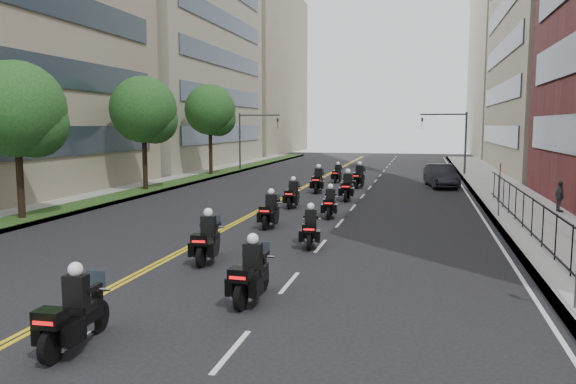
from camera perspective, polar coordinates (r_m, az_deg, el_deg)
name	(u,v)px	position (r m, az deg, el deg)	size (l,w,h in m)	color
ground	(88,337)	(12.96, -19.65, -13.72)	(160.00, 160.00, 0.00)	black
sidewalk_right	(511,199)	(35.77, 21.74, -0.70)	(4.00, 90.00, 0.15)	gray
sidewalk_left	(142,189)	(40.05, -14.60, 0.32)	(4.00, 90.00, 0.15)	gray
grass_strip	(153,188)	(39.67, -13.58, 0.43)	(2.00, 90.00, 0.04)	#1B3E16
building_right_far	(530,65)	(89.74, 23.34, 11.74)	(15.00, 28.00, 26.00)	#A19682
building_left_mid	(156,9)	(66.03, -13.28, 17.60)	(16.11, 28.00, 34.00)	#A19682
building_left_far	(242,72)	(93.08, -4.73, 12.07)	(16.00, 28.00, 26.00)	gray
iron_fence	(537,221)	(22.79, 23.99, -2.75)	(0.05, 28.00, 1.50)	black
street_trees	(100,113)	(33.80, -18.54, 7.62)	(4.40, 38.40, 7.98)	black
traffic_signal_right	(455,134)	(52.19, 16.56, 5.71)	(4.09, 0.20, 5.60)	#3F3F44
traffic_signal_left	(249,133)	(54.60, -3.96, 6.01)	(4.09, 0.20, 5.60)	#3F3F44
motorcycle_0	(73,315)	(12.21, -20.97, -11.63)	(0.55, 2.36, 1.74)	black
motorcycle_1	(251,275)	(14.37, -3.77, -8.41)	(0.56, 2.36, 1.74)	black
motorcycle_2	(207,241)	(18.55, -8.19, -4.95)	(0.66, 2.39, 1.77)	black
motorcycle_3	(310,229)	(20.69, 2.30, -3.83)	(0.66, 2.18, 1.61)	black
motorcycle_4	(270,212)	(24.58, -1.80, -2.04)	(0.53, 2.30, 1.70)	black
motorcycle_5	(330,204)	(27.25, 4.30, -1.25)	(0.57, 2.21, 1.63)	black
motorcycle_6	(293,195)	(30.46, 0.49, -0.33)	(0.52, 2.28, 1.69)	black
motorcycle_7	(347,188)	(33.45, 6.05, 0.41)	(0.59, 2.55, 1.88)	black
motorcycle_8	(318,181)	(37.19, 3.08, 1.08)	(0.59, 2.55, 1.88)	black
motorcycle_9	(359,177)	(40.35, 7.23, 1.48)	(0.76, 2.53, 1.87)	black
motorcycle_10	(338,174)	(43.88, 5.06, 1.80)	(0.57, 2.18, 1.61)	black
parked_sedan	(441,176)	(41.88, 15.29, 1.60)	(1.74, 5.00, 1.65)	black
pedestrian_c	(560,196)	(31.01, 25.88, -0.40)	(0.91, 0.38, 1.55)	#3B3C42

